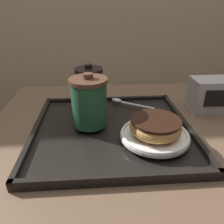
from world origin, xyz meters
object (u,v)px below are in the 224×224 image
at_px(coffee_cup_rear, 89,87).
at_px(spoon, 123,102).
at_px(napkin_dispenser, 209,95).
at_px(coffee_cup_front, 89,102).
at_px(donut_chocolate_glazed, 155,126).

relative_size(coffee_cup_rear, spoon, 0.98).
bearing_deg(napkin_dispenser, coffee_cup_rear, 177.92).
bearing_deg(napkin_dispenser, spoon, 175.95).
relative_size(coffee_cup_front, napkin_dispenser, 1.19).
relative_size(coffee_cup_rear, donut_chocolate_glazed, 1.05).
xyz_separation_m(coffee_cup_front, coffee_cup_rear, (-0.00, 0.12, -0.00)).
bearing_deg(coffee_cup_front, donut_chocolate_glazed, -26.95).
distance_m(coffee_cup_front, napkin_dispenser, 0.40).
distance_m(coffee_cup_rear, donut_chocolate_glazed, 0.26).
relative_size(coffee_cup_front, coffee_cup_rear, 1.07).
bearing_deg(spoon, donut_chocolate_glazed, 135.64).
xyz_separation_m(donut_chocolate_glazed, spoon, (-0.05, 0.21, -0.03)).
bearing_deg(donut_chocolate_glazed, napkin_dispenser, 39.94).
xyz_separation_m(coffee_cup_rear, donut_chocolate_glazed, (0.16, -0.20, -0.03)).
height_order(coffee_cup_front, napkin_dispenser, coffee_cup_front).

